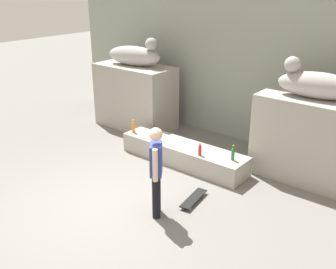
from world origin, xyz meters
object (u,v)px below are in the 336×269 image
Objects in this scene: statue_reclining_left at (135,55)px; bottle_red at (200,150)px; bottle_green at (233,154)px; skater at (156,168)px; statue_reclining_right at (317,84)px; skateboard at (194,198)px; bottle_orange at (133,127)px.

statue_reclining_left is 5.84× the size of bottle_red.
skater is at bearing -100.02° from bottle_green.
statue_reclining_left reaches higher than bottle_red.
bottle_green is at bearing 34.84° from statue_reclining_right.
statue_reclining_right is 3.61m from skater.
skateboard is at bearing 54.03° from statue_reclining_right.
skater is at bearing -80.16° from bottle_red.
statue_reclining_right is 2.68m from bottle_red.
bottle_green reaches higher than bottle_orange.
skater reaches higher than skateboard.
statue_reclining_left is 4.14m from bottle_green.
skateboard is at bearing -94.27° from bottle_green.
statue_reclining_left reaches higher than skateboard.
skater reaches higher than bottle_red.
bottle_red is at bearing -32.04° from statue_reclining_left.
statue_reclining_left is at bearing 156.97° from bottle_red.
bottle_green is at bearing -13.34° from skateboard.
bottle_orange is 1.12× the size of bottle_red.
statue_reclining_left is 2.03× the size of skateboard.
skater is (-1.52, -3.08, -1.12)m from statue_reclining_right.
statue_reclining_right is 5.20× the size of bottle_orange.
statue_reclining_right is 2.14m from bottle_green.
bottle_red is (-1.83, -1.29, -1.48)m from statue_reclining_right.
statue_reclining_left is at bearing 10.60° from skater.
statue_reclining_right is 3.28m from skateboard.
skater is 3.02m from bottle_orange.
bottle_green is (-1.16, -1.05, -1.46)m from statue_reclining_right.
bottle_green is (0.36, 2.02, -0.34)m from skater.
statue_reclining_right is (4.89, -0.01, 0.00)m from statue_reclining_left.
bottle_red is (-0.31, 1.79, -0.36)m from skater.
bottle_red is (-0.67, -0.24, -0.02)m from bottle_green.
bottle_green is at bearing -24.96° from statue_reclining_left.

